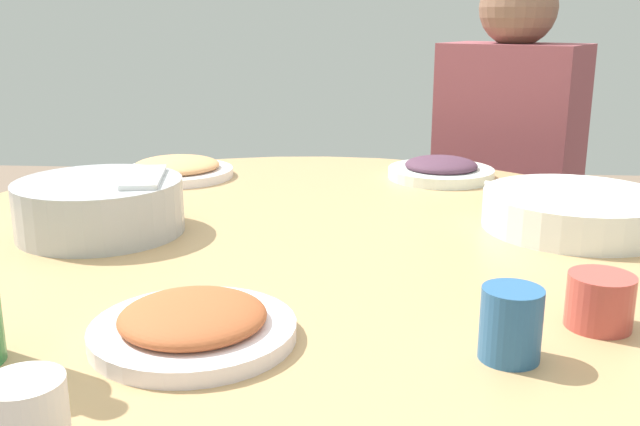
{
  "coord_description": "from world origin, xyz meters",
  "views": [
    {
      "loc": [
        1.08,
        0.12,
        1.08
      ],
      "look_at": [
        -0.01,
        0.03,
        0.78
      ],
      "focal_mm": 40.48,
      "sensor_mm": 36.0,
      "label": 1
    }
  ],
  "objects_px": {
    "diner_left": "(508,148)",
    "soup_bowl": "(576,212)",
    "tea_cup_near": "(600,301)",
    "stool_for_diner_left": "(495,340)",
    "tea_cup_side": "(27,412)",
    "dish_shrimp": "(177,169)",
    "dish_stirfry": "(193,324)",
    "round_dining_table": "(300,303)",
    "tea_cup_far": "(511,324)",
    "dish_eggplant": "(441,170)",
    "rice_bowl": "(100,205)"
  },
  "relations": [
    {
      "from": "dish_stirfry",
      "to": "diner_left",
      "type": "relative_size",
      "value": 0.29
    },
    {
      "from": "tea_cup_near",
      "to": "stool_for_diner_left",
      "type": "bearing_deg",
      "value": 175.26
    },
    {
      "from": "dish_stirfry",
      "to": "stool_for_diner_left",
      "type": "height_order",
      "value": "dish_stirfry"
    },
    {
      "from": "tea_cup_side",
      "to": "diner_left",
      "type": "bearing_deg",
      "value": 155.78
    },
    {
      "from": "soup_bowl",
      "to": "tea_cup_side",
      "type": "bearing_deg",
      "value": -42.33
    },
    {
      "from": "round_dining_table",
      "to": "dish_shrimp",
      "type": "height_order",
      "value": "dish_shrimp"
    },
    {
      "from": "dish_stirfry",
      "to": "soup_bowl",
      "type": "bearing_deg",
      "value": 131.49
    },
    {
      "from": "tea_cup_side",
      "to": "stool_for_diner_left",
      "type": "distance_m",
      "value": 1.6
    },
    {
      "from": "tea_cup_near",
      "to": "diner_left",
      "type": "bearing_deg",
      "value": 175.26
    },
    {
      "from": "rice_bowl",
      "to": "dish_stirfry",
      "type": "xyz_separation_m",
      "value": [
        0.37,
        0.24,
        -0.03
      ]
    },
    {
      "from": "soup_bowl",
      "to": "dish_eggplant",
      "type": "height_order",
      "value": "soup_bowl"
    },
    {
      "from": "dish_eggplant",
      "to": "dish_shrimp",
      "type": "bearing_deg",
      "value": -86.84
    },
    {
      "from": "tea_cup_far",
      "to": "tea_cup_side",
      "type": "distance_m",
      "value": 0.45
    },
    {
      "from": "dish_eggplant",
      "to": "round_dining_table",
      "type": "bearing_deg",
      "value": -30.85
    },
    {
      "from": "round_dining_table",
      "to": "soup_bowl",
      "type": "distance_m",
      "value": 0.47
    },
    {
      "from": "tea_cup_far",
      "to": "stool_for_diner_left",
      "type": "relative_size",
      "value": 0.17
    },
    {
      "from": "rice_bowl",
      "to": "tea_cup_far",
      "type": "distance_m",
      "value": 0.69
    },
    {
      "from": "dish_eggplant",
      "to": "tea_cup_side",
      "type": "relative_size",
      "value": 3.4
    },
    {
      "from": "round_dining_table",
      "to": "dish_stirfry",
      "type": "height_order",
      "value": "dish_stirfry"
    },
    {
      "from": "rice_bowl",
      "to": "dish_eggplant",
      "type": "height_order",
      "value": "rice_bowl"
    },
    {
      "from": "diner_left",
      "to": "soup_bowl",
      "type": "bearing_deg",
      "value": -1.32
    },
    {
      "from": "round_dining_table",
      "to": "dish_stirfry",
      "type": "relative_size",
      "value": 5.95
    },
    {
      "from": "rice_bowl",
      "to": "stool_for_diner_left",
      "type": "height_order",
      "value": "rice_bowl"
    },
    {
      "from": "dish_stirfry",
      "to": "tea_cup_far",
      "type": "bearing_deg",
      "value": 86.76
    },
    {
      "from": "rice_bowl",
      "to": "dish_stirfry",
      "type": "bearing_deg",
      "value": 32.82
    },
    {
      "from": "rice_bowl",
      "to": "dish_shrimp",
      "type": "xyz_separation_m",
      "value": [
        -0.41,
        0.01,
        -0.03
      ]
    },
    {
      "from": "round_dining_table",
      "to": "dish_eggplant",
      "type": "relative_size",
      "value": 5.89
    },
    {
      "from": "diner_left",
      "to": "round_dining_table",
      "type": "bearing_deg",
      "value": -30.48
    },
    {
      "from": "soup_bowl",
      "to": "stool_for_diner_left",
      "type": "distance_m",
      "value": 0.9
    },
    {
      "from": "dish_stirfry",
      "to": "tea_cup_near",
      "type": "relative_size",
      "value": 3.02
    },
    {
      "from": "dish_stirfry",
      "to": "dish_eggplant",
      "type": "bearing_deg",
      "value": 158.03
    },
    {
      "from": "stool_for_diner_left",
      "to": "tea_cup_side",
      "type": "bearing_deg",
      "value": -24.22
    },
    {
      "from": "soup_bowl",
      "to": "dish_shrimp",
      "type": "distance_m",
      "value": 0.81
    },
    {
      "from": "dish_shrimp",
      "to": "tea_cup_near",
      "type": "bearing_deg",
      "value": 43.12
    },
    {
      "from": "tea_cup_near",
      "to": "soup_bowl",
      "type": "bearing_deg",
      "value": 169.11
    },
    {
      "from": "dish_shrimp",
      "to": "round_dining_table",
      "type": "bearing_deg",
      "value": 37.43
    },
    {
      "from": "dish_stirfry",
      "to": "diner_left",
      "type": "bearing_deg",
      "value": 155.5
    },
    {
      "from": "tea_cup_far",
      "to": "round_dining_table",
      "type": "bearing_deg",
      "value": -147.81
    },
    {
      "from": "soup_bowl",
      "to": "rice_bowl",
      "type": "bearing_deg",
      "value": -84.01
    },
    {
      "from": "dish_stirfry",
      "to": "tea_cup_side",
      "type": "relative_size",
      "value": 3.36
    },
    {
      "from": "round_dining_table",
      "to": "tea_cup_far",
      "type": "distance_m",
      "value": 0.5
    },
    {
      "from": "tea_cup_side",
      "to": "dish_shrimp",
      "type": "bearing_deg",
      "value": -171.46
    },
    {
      "from": "round_dining_table",
      "to": "soup_bowl",
      "type": "relative_size",
      "value": 4.43
    },
    {
      "from": "soup_bowl",
      "to": "tea_cup_near",
      "type": "xyz_separation_m",
      "value": [
        0.39,
        -0.07,
        0.0
      ]
    },
    {
      "from": "dish_shrimp",
      "to": "stool_for_diner_left",
      "type": "height_order",
      "value": "dish_shrimp"
    },
    {
      "from": "dish_stirfry",
      "to": "stool_for_diner_left",
      "type": "distance_m",
      "value": 1.39
    },
    {
      "from": "dish_stirfry",
      "to": "tea_cup_side",
      "type": "bearing_deg",
      "value": -22.61
    },
    {
      "from": "rice_bowl",
      "to": "tea_cup_side",
      "type": "xyz_separation_m",
      "value": [
        0.58,
        0.16,
        -0.02
      ]
    },
    {
      "from": "tea_cup_near",
      "to": "tea_cup_side",
      "type": "relative_size",
      "value": 1.11
    },
    {
      "from": "soup_bowl",
      "to": "tea_cup_far",
      "type": "bearing_deg",
      "value": -21.52
    }
  ]
}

